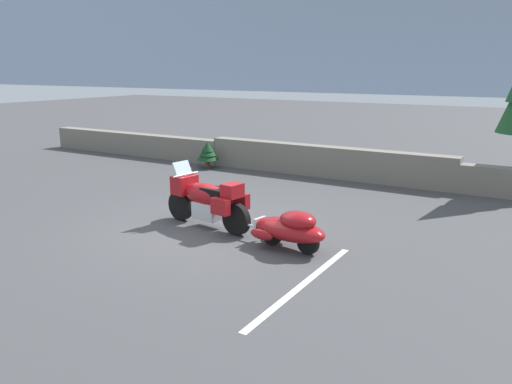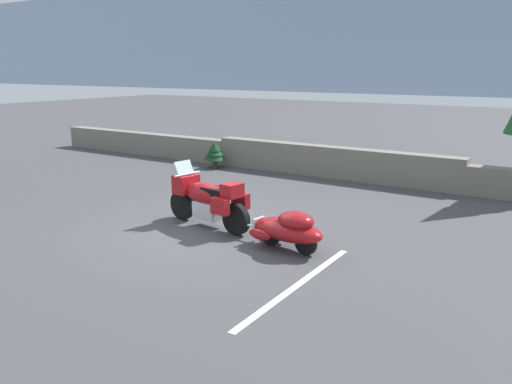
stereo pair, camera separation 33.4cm
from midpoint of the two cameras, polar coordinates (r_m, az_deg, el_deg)
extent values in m
plane|color=#424244|center=(10.86, -6.60, -4.09)|extent=(80.00, 80.00, 0.00)
cube|color=slate|center=(20.51, -13.95, 5.22)|extent=(8.00, 0.50, 0.84)
cube|color=slate|center=(15.97, 7.01, 3.41)|extent=(8.00, 0.48, 0.95)
cylinder|color=black|center=(11.46, -9.24, -1.51)|extent=(0.67, 0.24, 0.66)
cylinder|color=black|center=(10.32, -3.15, -3.05)|extent=(0.67, 0.24, 0.66)
cube|color=silver|center=(10.82, -6.18, -2.03)|extent=(0.66, 0.52, 0.36)
ellipsoid|color=maroon|center=(10.81, -6.59, -0.26)|extent=(1.25, 0.61, 0.48)
cube|color=maroon|center=(11.23, -8.83, 0.83)|extent=(0.43, 0.57, 0.40)
cube|color=#9EB7C6|center=(11.20, -9.06, 2.51)|extent=(0.25, 0.46, 0.34)
cube|color=black|center=(10.58, -5.48, 0.02)|extent=(0.61, 0.44, 0.16)
cube|color=maroon|center=(10.23, -3.60, 0.16)|extent=(0.38, 0.44, 0.28)
cube|color=maroon|center=(10.12, -4.94, -1.64)|extent=(0.42, 0.22, 0.32)
cube|color=maroon|center=(10.55, -2.67, -0.98)|extent=(0.42, 0.22, 0.32)
cylinder|color=silver|center=(11.14, -8.70, 1.94)|extent=(0.14, 0.70, 0.04)
cylinder|color=silver|center=(11.36, -9.12, -0.33)|extent=(0.26, 0.11, 0.54)
cylinder|color=black|center=(9.78, 0.81, -4.65)|extent=(0.45, 0.16, 0.44)
cylinder|color=black|center=(9.32, 4.80, -5.65)|extent=(0.45, 0.16, 0.44)
ellipsoid|color=maroon|center=(9.49, 2.77, -4.23)|extent=(1.58, 0.90, 0.40)
ellipsoid|color=maroon|center=(9.33, 3.67, -3.16)|extent=(0.80, 0.66, 0.32)
cube|color=silver|center=(9.92, -0.53, -3.54)|extent=(0.11, 0.33, 0.24)
ellipsoid|color=maroon|center=(9.53, -0.39, -4.78)|extent=(0.54, 0.22, 0.20)
ellipsoid|color=maroon|center=(10.00, 1.96, -3.88)|extent=(0.54, 0.22, 0.20)
cylinder|color=silver|center=(10.19, -2.21, -3.61)|extent=(0.70, 0.15, 0.05)
cylinder|color=brown|center=(17.33, -5.94, 3.08)|extent=(0.15, 0.15, 0.26)
cone|color=#143D1E|center=(17.27, -5.97, 4.27)|extent=(0.74, 0.74, 0.40)
cone|color=#143D1E|center=(17.25, -5.98, 4.67)|extent=(0.58, 0.58, 0.35)
cone|color=#143D1E|center=(17.23, -5.99, 5.07)|extent=(0.41, 0.41, 0.30)
cube|color=silver|center=(8.15, 4.14, -10.20)|extent=(0.12, 3.60, 0.01)
camera|label=1|loc=(0.17, -90.93, -0.23)|focal=35.84mm
camera|label=2|loc=(0.17, 89.07, 0.23)|focal=35.84mm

